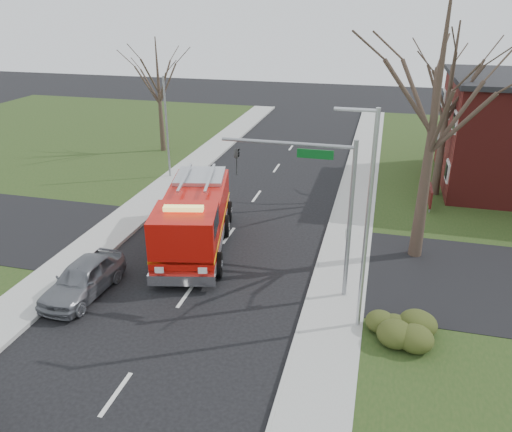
# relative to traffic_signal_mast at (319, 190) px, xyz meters

# --- Properties ---
(ground) EXTENTS (120.00, 120.00, 0.00)m
(ground) POSITION_rel_traffic_signal_mast_xyz_m (-5.21, -1.50, -4.71)
(ground) COLOR black
(ground) RESTS_ON ground
(sidewalk_right) EXTENTS (2.40, 80.00, 0.15)m
(sidewalk_right) POSITION_rel_traffic_signal_mast_xyz_m (0.99, -1.50, -4.63)
(sidewalk_right) COLOR #969791
(sidewalk_right) RESTS_ON ground
(sidewalk_left) EXTENTS (2.40, 80.00, 0.15)m
(sidewalk_left) POSITION_rel_traffic_signal_mast_xyz_m (-11.41, -1.50, -4.63)
(sidewalk_left) COLOR #969791
(sidewalk_left) RESTS_ON ground
(health_center_sign) EXTENTS (0.12, 2.00, 1.40)m
(health_center_sign) POSITION_rel_traffic_signal_mast_xyz_m (5.29, 11.00, -3.83)
(health_center_sign) COLOR #451110
(health_center_sign) RESTS_ON ground
(hedge_corner) EXTENTS (2.80, 2.00, 0.90)m
(hedge_corner) POSITION_rel_traffic_signal_mast_xyz_m (3.79, -2.50, -4.13)
(hedge_corner) COLOR #303E16
(hedge_corner) RESTS_ON lawn_right
(bare_tree_near) EXTENTS (6.00, 6.00, 12.00)m
(bare_tree_near) POSITION_rel_traffic_signal_mast_xyz_m (4.29, 4.50, 2.71)
(bare_tree_near) COLOR #3A2B22
(bare_tree_near) RESTS_ON ground
(bare_tree_far) EXTENTS (5.25, 5.25, 10.50)m
(bare_tree_far) POSITION_rel_traffic_signal_mast_xyz_m (5.79, 13.50, 1.78)
(bare_tree_far) COLOR #3A2B22
(bare_tree_far) RESTS_ON ground
(bare_tree_left) EXTENTS (4.50, 4.50, 9.00)m
(bare_tree_left) POSITION_rel_traffic_signal_mast_xyz_m (-15.21, 18.50, 0.86)
(bare_tree_left) COLOR #3A2B22
(bare_tree_left) RESTS_ON ground
(traffic_signal_mast) EXTENTS (5.29, 0.18, 6.80)m
(traffic_signal_mast) POSITION_rel_traffic_signal_mast_xyz_m (0.00, 0.00, 0.00)
(traffic_signal_mast) COLOR gray
(traffic_signal_mast) RESTS_ON ground
(streetlight_pole) EXTENTS (1.48, 0.16, 8.40)m
(streetlight_pole) POSITION_rel_traffic_signal_mast_xyz_m (1.93, -2.00, -0.16)
(streetlight_pole) COLOR #B7BABF
(streetlight_pole) RESTS_ON ground
(utility_pole_far) EXTENTS (0.14, 0.14, 7.00)m
(utility_pole_far) POSITION_rel_traffic_signal_mast_xyz_m (-12.01, 12.50, -1.21)
(utility_pole_far) COLOR gray
(utility_pole_far) RESTS_ON ground
(fire_engine) EXTENTS (4.75, 8.83, 3.39)m
(fire_engine) POSITION_rel_traffic_signal_mast_xyz_m (-6.39, 2.69, -3.17)
(fire_engine) COLOR #BE0F08
(fire_engine) RESTS_ON ground
(parked_car_maroon) EXTENTS (2.02, 4.57, 1.53)m
(parked_car_maroon) POSITION_rel_traffic_signal_mast_xyz_m (-9.41, -2.50, -3.94)
(parked_car_maroon) COLOR slate
(parked_car_maroon) RESTS_ON ground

